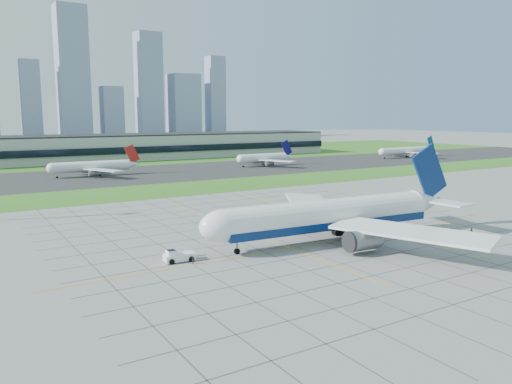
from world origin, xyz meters
TOP-DOWN VIEW (x-y plane):
  - ground at (0.00, 0.00)m, footprint 1400.00×1400.00m
  - grass_median at (0.00, 90.00)m, footprint 700.00×35.00m
  - asphalt_taxiway at (0.00, 145.00)m, footprint 700.00×75.00m
  - grass_far at (0.00, 255.00)m, footprint 700.00×145.00m
  - apron_markings at (0.43, 11.09)m, footprint 120.00×130.00m
  - terminal at (40.00, 229.87)m, footprint 260.00×43.00m
  - city_skyline at (-8.71, 520.00)m, footprint 523.00×32.40m
  - airliner at (1.35, -1.53)m, footprint 66.09×66.78m
  - pushback_tug at (-33.52, 1.68)m, footprint 8.56×3.34m
  - crew_near at (-31.78, -1.32)m, footprint 0.66×0.66m
  - crew_far at (31.48, -15.39)m, footprint 1.21×1.19m
  - distant_jet_1 at (-12.76, 148.55)m, footprint 39.89×42.66m
  - distant_jet_2 at (78.88, 146.19)m, footprint 33.72×42.66m
  - distant_jet_3 at (189.75, 144.14)m, footprint 49.88×42.66m

SIDE VIEW (x-z plane):
  - ground at x=0.00m, z-range 0.00..0.00m
  - apron_markings at x=0.43m, z-range 0.00..0.03m
  - grass_median at x=0.00m, z-range 0.00..0.04m
  - grass_far at x=0.00m, z-range 0.00..0.04m
  - asphalt_taxiway at x=0.00m, z-range 0.01..0.05m
  - crew_near at x=-31.78m, z-range 0.00..1.55m
  - crew_far at x=31.48m, z-range 0.00..1.96m
  - pushback_tug at x=-33.52m, z-range -0.13..2.23m
  - distant_jet_2 at x=78.88m, z-range -2.55..11.52m
  - distant_jet_1 at x=-12.76m, z-range -2.55..11.52m
  - distant_jet_3 at x=189.75m, z-range -2.55..11.53m
  - airliner at x=1.35m, z-range -4.71..16.08m
  - terminal at x=40.00m, z-range -0.01..15.79m
  - city_skyline at x=-8.71m, z-range -20.91..139.09m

